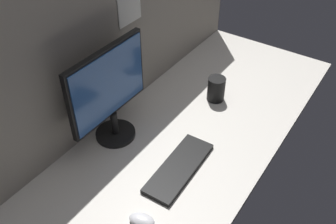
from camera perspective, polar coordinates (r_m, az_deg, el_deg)
ground_plane at (r=175.04cm, az=3.75°, el=-2.07°), size 180.00×80.00×3.00cm
cubicle_wall_back at (r=170.53cm, az=-6.75°, el=12.88°), size 180.00×5.50×77.18cm
monitor at (r=154.03cm, az=-9.12°, el=3.20°), size 43.15×18.00×44.14cm
keyboard at (r=152.58cm, az=1.74°, el=-8.63°), size 37.50×14.50×2.00cm
mouse at (r=136.74cm, az=-4.08°, el=-16.41°), size 7.89×10.72×3.40cm
mug_black_travel at (r=185.98cm, az=7.41°, el=3.61°), size 8.82×8.82×12.54cm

